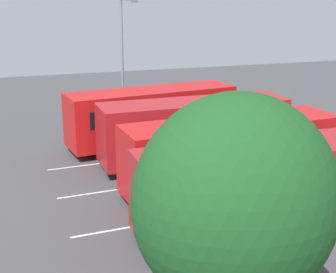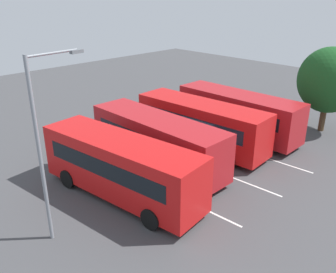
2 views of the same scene
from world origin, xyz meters
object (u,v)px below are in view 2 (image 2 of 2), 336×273
object	(u,v)px
street_lamp	(43,140)
pedestrian	(152,109)
depot_tree	(329,80)
bus_center_right	(157,141)
bus_far_left	(238,113)
bus_center_left	(201,124)
bus_far_right	(121,166)

from	to	relation	value
street_lamp	pedestrian	bearing A→B (deg)	25.58
pedestrian	depot_tree	size ratio (longest dim) A/B	0.28
bus_center_right	street_lamp	size ratio (longest dim) A/B	1.18
bus_far_left	bus_center_right	size ratio (longest dim) A/B	1.00
bus_center_left	bus_far_right	size ratio (longest dim) A/B	0.99
depot_tree	street_lamp	bearing A→B (deg)	82.42
pedestrian	street_lamp	xyz separation A→B (m)	(-7.86, 12.93, 3.56)
bus_far_right	pedestrian	size ratio (longest dim) A/B	5.48
bus_far_left	bus_center_right	xyz separation A→B (m)	(0.37, 7.71, 0.00)
bus_far_left	bus_far_right	world-z (taller)	same
bus_far_left	bus_center_left	bearing A→B (deg)	82.83
pedestrian	depot_tree	xyz separation A→B (m)	(-10.63, -7.91, 2.88)
bus_center_left	bus_far_left	bearing A→B (deg)	-100.37
bus_far_left	pedestrian	size ratio (longest dim) A/B	5.36
bus_center_right	bus_far_left	bearing A→B (deg)	-92.66
street_lamp	depot_tree	size ratio (longest dim) A/B	1.26
bus_center_right	bus_far_right	bearing A→B (deg)	106.81
pedestrian	bus_far_left	bearing A→B (deg)	27.26
pedestrian	street_lamp	bearing A→B (deg)	-51.51
bus_far_right	street_lamp	size ratio (longest dim) A/B	1.21
street_lamp	depot_tree	bearing A→B (deg)	-13.29
bus_far_right	street_lamp	world-z (taller)	street_lamp
bus_far_right	pedestrian	world-z (taller)	bus_far_right
bus_center_left	bus_far_right	xyz separation A→B (m)	(-1.14, 7.65, 0.00)
bus_far_right	depot_tree	size ratio (longest dim) A/B	1.51
bus_center_right	pedestrian	xyz separation A→B (m)	(6.25, -5.29, -0.73)
depot_tree	bus_center_left	bearing A→B (deg)	63.96
bus_far_left	depot_tree	size ratio (longest dim) A/B	1.48
bus_center_left	depot_tree	bearing A→B (deg)	-119.57
bus_center_right	pedestrian	distance (m)	8.22
bus_far_right	street_lamp	xyz separation A→B (m)	(-0.54, 4.09, 2.83)
bus_far_right	depot_tree	bearing A→B (deg)	-108.18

